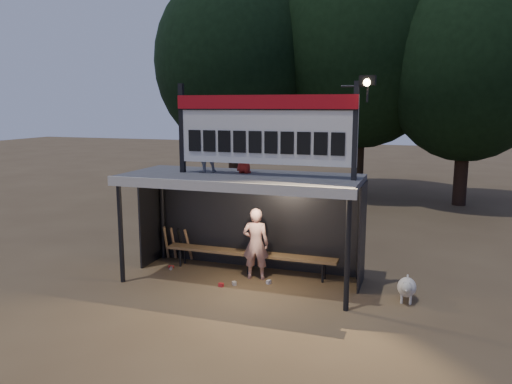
# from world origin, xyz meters

# --- Properties ---
(ground) EXTENTS (80.00, 80.00, 0.00)m
(ground) POSITION_xyz_m (0.00, 0.00, 0.00)
(ground) COLOR #4E3C27
(ground) RESTS_ON ground
(player) EXTENTS (0.63, 0.47, 1.58)m
(player) POSITION_xyz_m (0.26, 0.21, 0.79)
(player) COLOR white
(player) RESTS_ON ground
(child_a) EXTENTS (0.63, 0.63, 1.03)m
(child_a) POSITION_xyz_m (-0.89, 0.14, 2.84)
(child_a) COLOR gray
(child_a) RESTS_ON dugout_shelter
(child_b) EXTENTS (0.47, 0.39, 0.83)m
(child_b) POSITION_xyz_m (-0.04, 0.31, 2.74)
(child_b) COLOR #B0231B
(child_b) RESTS_ON dugout_shelter
(dugout_shelter) EXTENTS (5.10, 2.08, 2.32)m
(dugout_shelter) POSITION_xyz_m (0.00, 0.24, 1.85)
(dugout_shelter) COLOR #424144
(dugout_shelter) RESTS_ON ground
(scoreboard_assembly) EXTENTS (4.10, 0.27, 1.99)m
(scoreboard_assembly) POSITION_xyz_m (0.56, -0.01, 3.32)
(scoreboard_assembly) COLOR black
(scoreboard_assembly) RESTS_ON dugout_shelter
(bench) EXTENTS (4.00, 0.35, 0.48)m
(bench) POSITION_xyz_m (0.00, 0.55, 0.43)
(bench) COLOR olive
(bench) RESTS_ON ground
(tree_left) EXTENTS (6.46, 6.46, 9.27)m
(tree_left) POSITION_xyz_m (-4.00, 10.00, 5.51)
(tree_left) COLOR #312015
(tree_left) RESTS_ON ground
(tree_mid) EXTENTS (7.22, 7.22, 10.36)m
(tree_mid) POSITION_xyz_m (1.00, 11.50, 6.17)
(tree_mid) COLOR black
(tree_mid) RESTS_ON ground
(tree_right) EXTENTS (6.08, 6.08, 8.72)m
(tree_right) POSITION_xyz_m (5.00, 10.50, 5.19)
(tree_right) COLOR black
(tree_right) RESTS_ON ground
(dog) EXTENTS (0.36, 0.81, 0.49)m
(dog) POSITION_xyz_m (3.45, -0.07, 0.28)
(dog) COLOR silver
(dog) RESTS_ON ground
(bats) EXTENTS (0.69, 0.35, 0.84)m
(bats) POSITION_xyz_m (-1.98, 0.82, 0.43)
(bats) COLOR olive
(bats) RESTS_ON ground
(litter) EXTENTS (2.59, 0.84, 0.08)m
(litter) POSITION_xyz_m (-0.63, -0.10, 0.04)
(litter) COLOR red
(litter) RESTS_ON ground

